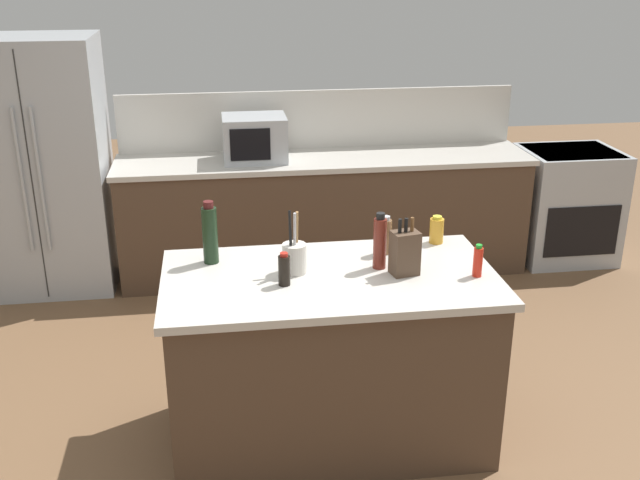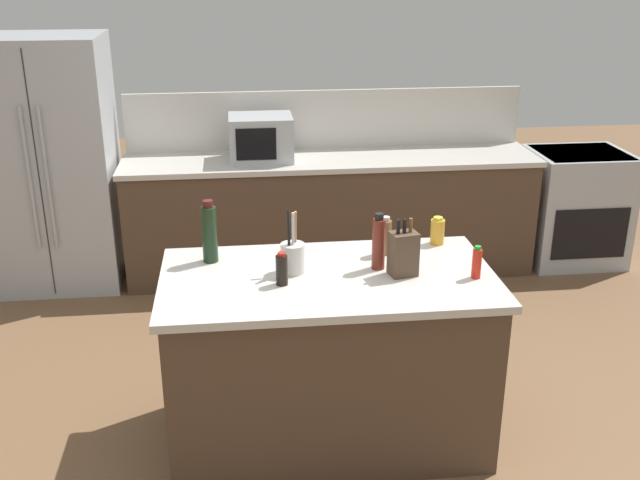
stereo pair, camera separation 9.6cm
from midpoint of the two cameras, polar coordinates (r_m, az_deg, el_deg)
The scene contains 15 objects.
ground_plane at distance 4.15m, azimuth 0.02°, elevation -14.64°, with size 14.00×14.00×0.00m, color brown.
back_counter_run at distance 5.91m, azimuth -0.11°, elevation 1.93°, with size 3.19×0.66×0.94m.
wall_backsplash at distance 6.02m, azimuth -0.53°, elevation 9.20°, with size 3.15×0.03×0.46m, color beige.
kitchen_island at distance 3.89m, azimuth 0.02°, elevation -9.00°, with size 1.65×0.89×0.94m.
refrigerator at distance 5.92m, azimuth -20.83°, elevation 5.26°, with size 0.93×0.75×1.87m.
range_oven at distance 6.49m, azimuth 17.83°, elevation 2.63°, with size 0.76×0.65×0.92m.
microwave at distance 5.68m, azimuth -5.50°, elevation 7.72°, with size 0.47×0.39×0.34m.
knife_block at distance 3.67m, azimuth 5.74°, elevation -0.95°, with size 0.15×0.12×0.29m.
utensil_crock at distance 3.68m, azimuth -2.72°, elevation -1.31°, with size 0.12×0.12×0.32m.
wine_bottle at distance 3.82m, azimuth -9.10°, elevation 0.45°, with size 0.08×0.08×0.33m.
vinegar_bottle at distance 3.72m, azimuth 3.84°, elevation -0.18°, with size 0.07×0.07×0.29m.
pepper_grinder at distance 3.91m, azimuth 4.32°, elevation 0.31°, with size 0.06×0.06×0.21m.
soy_sauce_bottle at distance 3.55m, azimuth -3.52°, elevation -2.29°, with size 0.06×0.06×0.16m.
hot_sauce_bottle at distance 3.70m, azimuth 11.21°, elevation -1.61°, with size 0.05×0.05×0.17m.
honey_jar at distance 4.09m, azimuth 8.21°, elevation 0.75°, with size 0.08×0.08×0.15m.
Camera 1 is at (-0.52, -3.32, 2.44)m, focal length 42.00 mm.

